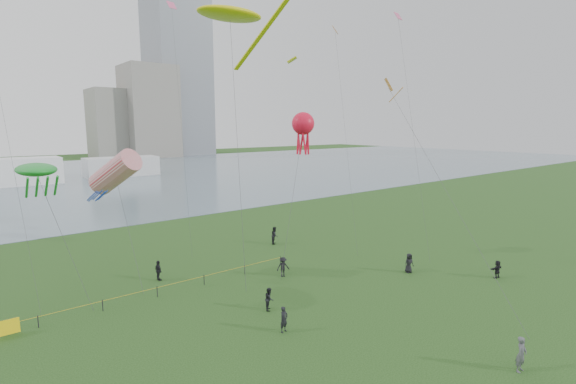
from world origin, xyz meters
TOP-DOWN VIEW (x-y plane):
  - ground_plane at (0.00, 0.00)m, footprint 400.00×400.00m
  - lake at (0.00, 100.00)m, footprint 400.00×120.00m
  - tower at (62.00, 168.00)m, footprint 24.00×24.00m
  - building_mid at (46.00, 162.00)m, footprint 20.00×20.00m
  - building_low at (32.00, 168.00)m, footprint 16.00×18.00m
  - pavilion_left at (-12.00, 95.00)m, footprint 22.00×8.00m
  - pavilion_right at (14.00, 98.00)m, footprint 18.00×7.00m
  - fence at (-14.91, 15.20)m, footprint 24.07×0.07m
  - kite_flyer at (2.75, -6.64)m, footprint 0.73×0.50m
  - spectator_a at (-3.35, 7.94)m, footprint 0.99×1.01m
  - spectator_b at (1.52, 12.60)m, footprint 1.29×0.99m
  - spectator_c at (-7.38, 18.49)m, footprint 0.50×1.06m
  - spectator_d at (11.04, 6.36)m, footprint 0.99×0.79m
  - spectator_e at (15.87, 0.75)m, footprint 1.50×0.67m
  - spectator_f at (-4.54, 4.72)m, footprint 0.68×0.52m
  - spectator_g at (7.10, 21.29)m, footprint 1.20×1.18m
  - kite_stingray at (-1.46, 15.63)m, footprint 5.71×10.26m
  - kite_windsock at (-9.93, 20.11)m, footprint 4.35×6.34m
  - kite_creature at (-15.79, 17.49)m, footprint 3.75×4.73m
  - kite_octopus at (5.83, 15.05)m, footprint 5.98×3.94m
  - kite_delta at (12.76, 9.93)m, footprint 7.11×17.31m
  - small_kites at (-2.37, 19.11)m, footprint 38.66×15.02m

SIDE VIEW (x-z plane):
  - ground_plane at x=0.00m, z-range 0.00..0.00m
  - lake at x=0.00m, z-range -0.02..0.06m
  - fence at x=-14.91m, z-range 0.03..1.08m
  - spectator_e at x=15.87m, z-range 0.00..1.56m
  - spectator_a at x=-3.35m, z-range 0.00..1.64m
  - spectator_f at x=-4.54m, z-range 0.00..1.70m
  - spectator_d at x=11.04m, z-range 0.00..1.76m
  - spectator_c at x=-7.38m, z-range 0.00..1.76m
  - spectator_b at x=1.52m, z-range 0.00..1.77m
  - spectator_g at x=7.10m, z-range 0.00..1.95m
  - kite_flyer at x=2.75m, z-range 0.00..1.96m
  - pavilion_right at x=14.00m, z-range 0.00..5.00m
  - pavilion_left at x=-12.00m, z-range 0.00..6.00m
  - kite_windsock at x=-9.93m, z-range 3.68..15.02m
  - kite_creature at x=-15.79m, z-range 4.84..15.44m
  - kite_octopus at x=5.83m, z-range 6.03..20.41m
  - building_low at x=32.00m, z-range 0.00..28.00m
  - kite_delta at x=12.76m, z-range 7.06..24.65m
  - building_mid at x=46.00m, z-range 0.00..38.00m
  - kite_stingray at x=-1.46m, z-range 10.73..33.18m
  - small_kites at x=-2.37m, z-range 20.04..25.80m
  - tower at x=62.00m, z-range 0.00..120.00m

